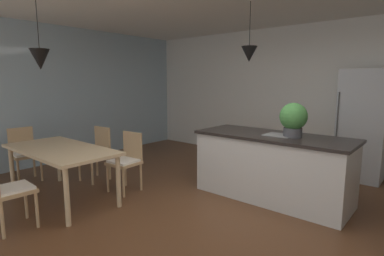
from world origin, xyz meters
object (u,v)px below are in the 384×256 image
(potted_plant_on_island, at_px, (293,119))
(kitchen_island, at_px, (272,166))
(chair_window_end, at_px, (24,152))
(chair_far_left, at_px, (96,152))
(chair_near_right, at_px, (8,188))
(chair_far_right, at_px, (126,159))
(refrigerator, at_px, (363,125))
(dining_table, at_px, (60,153))

(potted_plant_on_island, bearing_deg, kitchen_island, 180.00)
(potted_plant_on_island, bearing_deg, chair_window_end, -152.64)
(chair_window_end, distance_m, potted_plant_on_island, 4.21)
(chair_far_left, height_order, chair_window_end, same)
(chair_near_right, bearing_deg, chair_far_left, 116.53)
(chair_window_end, bearing_deg, chair_far_right, 25.72)
(chair_window_end, bearing_deg, potted_plant_on_island, 27.36)
(refrigerator, bearing_deg, dining_table, -128.43)
(dining_table, distance_m, chair_far_left, 0.91)
(chair_near_right, relative_size, chair_far_right, 1.00)
(chair_far_left, xyz_separation_m, kitchen_island, (2.58, 1.12, -0.01))
(chair_far_left, bearing_deg, chair_window_end, -137.06)
(chair_window_end, distance_m, kitchen_island, 3.92)
(refrigerator, height_order, potted_plant_on_island, refrigerator)
(dining_table, distance_m, refrigerator, 4.70)
(chair_near_right, bearing_deg, potted_plant_on_island, 52.95)
(chair_far_left, xyz_separation_m, refrigerator, (3.32, 2.88, 0.43))
(chair_far_right, relative_size, potted_plant_on_island, 1.94)
(chair_window_end, relative_size, refrigerator, 0.48)
(dining_table, distance_m, chair_far_right, 0.91)
(chair_window_end, bearing_deg, chair_far_left, 42.94)
(chair_far_right, bearing_deg, chair_window_end, -154.28)
(chair_far_left, relative_size, potted_plant_on_island, 1.94)
(chair_far_left, relative_size, chair_far_right, 1.00)
(refrigerator, bearing_deg, potted_plant_on_island, -105.10)
(dining_table, relative_size, potted_plant_on_island, 3.93)
(dining_table, relative_size, kitchen_island, 0.84)
(chair_far_left, distance_m, chair_near_right, 1.78)
(chair_window_end, distance_m, refrigerator, 5.58)
(kitchen_island, bearing_deg, chair_far_right, -147.86)
(chair_window_end, bearing_deg, kitchen_island, 29.16)
(chair_window_end, height_order, kitchen_island, kitchen_island)
(kitchen_island, bearing_deg, potted_plant_on_island, 0.00)
(chair_near_right, distance_m, potted_plant_on_island, 3.46)
(dining_table, height_order, kitchen_island, kitchen_island)
(chair_window_end, height_order, chair_near_right, same)
(dining_table, bearing_deg, refrigerator, 51.57)
(kitchen_island, distance_m, refrigerator, 1.96)
(chair_far_right, distance_m, kitchen_island, 2.10)
(chair_near_right, relative_size, refrigerator, 0.48)
(chair_far_left, distance_m, refrigerator, 4.42)
(kitchen_island, bearing_deg, chair_window_end, -150.84)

